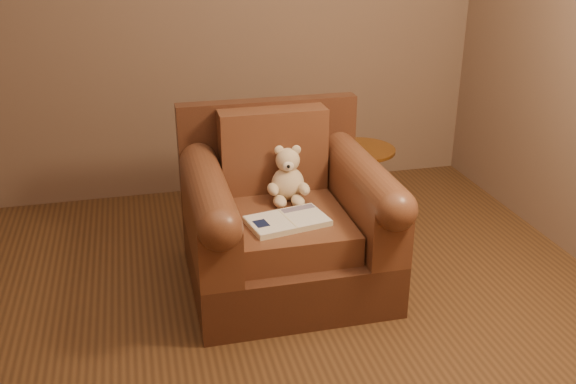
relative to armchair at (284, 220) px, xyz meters
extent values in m
plane|color=#53351C|center=(-0.31, -0.65, -0.35)|extent=(4.00, 4.00, 0.00)
cube|color=#4B2819|center=(0.00, -0.04, -0.21)|extent=(1.01, 0.96, 0.28)
cube|color=#4B2819|center=(0.00, 0.38, 0.24)|extent=(1.00, 0.10, 0.62)
cube|color=brown|center=(0.00, -0.09, 0.01)|extent=(0.58, 0.70, 0.15)
cube|color=brown|center=(0.00, 0.25, 0.31)|extent=(0.58, 0.16, 0.45)
cube|color=brown|center=(-0.40, -0.09, 0.09)|extent=(0.20, 0.85, 0.32)
cube|color=brown|center=(0.40, -0.10, 0.09)|extent=(0.20, 0.85, 0.32)
cylinder|color=brown|center=(-0.40, -0.09, 0.25)|extent=(0.20, 0.85, 0.20)
cylinder|color=brown|center=(0.40, -0.10, 0.25)|extent=(0.20, 0.85, 0.20)
ellipsoid|color=beige|center=(0.05, 0.10, 0.17)|extent=(0.18, 0.16, 0.18)
sphere|color=beige|center=(0.05, 0.11, 0.30)|extent=(0.13, 0.13, 0.13)
ellipsoid|color=beige|center=(0.00, 0.12, 0.35)|extent=(0.05, 0.03, 0.05)
ellipsoid|color=beige|center=(0.09, 0.10, 0.35)|extent=(0.05, 0.03, 0.05)
ellipsoid|color=beige|center=(0.04, 0.05, 0.29)|extent=(0.06, 0.04, 0.05)
sphere|color=black|center=(0.03, 0.03, 0.29)|extent=(0.02, 0.02, 0.02)
ellipsoid|color=beige|center=(-0.05, 0.04, 0.17)|extent=(0.06, 0.11, 0.06)
ellipsoid|color=beige|center=(0.11, 0.01, 0.17)|extent=(0.06, 0.11, 0.06)
ellipsoid|color=beige|center=(-0.02, 0.00, 0.11)|extent=(0.07, 0.11, 0.06)
ellipsoid|color=beige|center=(0.07, -0.02, 0.11)|extent=(0.07, 0.11, 0.06)
cube|color=beige|center=(-0.03, -0.21, 0.10)|extent=(0.42, 0.30, 0.03)
cube|color=white|center=(-0.13, -0.22, 0.11)|extent=(0.23, 0.26, 0.00)
cube|color=white|center=(0.06, -0.19, 0.11)|extent=(0.23, 0.26, 0.00)
cube|color=beige|center=(-0.03, -0.21, 0.11)|extent=(0.05, 0.23, 0.00)
cube|color=#0F1638|center=(-0.17, -0.23, 0.11)|extent=(0.08, 0.09, 0.00)
cube|color=slate|center=(0.05, -0.11, 0.11)|extent=(0.18, 0.08, 0.00)
cylinder|color=gold|center=(0.55, 0.37, -0.34)|extent=(0.33, 0.33, 0.02)
cylinder|color=gold|center=(0.55, 0.37, -0.06)|extent=(0.03, 0.03, 0.54)
cylinder|color=gold|center=(0.55, 0.37, 0.22)|extent=(0.41, 0.41, 0.02)
cylinder|color=gold|center=(0.55, 0.37, 0.21)|extent=(0.03, 0.03, 0.02)
camera|label=1|loc=(-0.71, -2.96, 1.48)|focal=40.00mm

